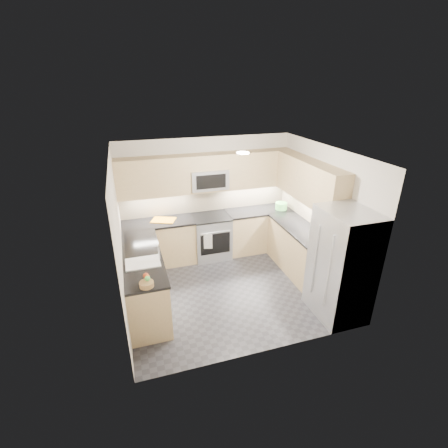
% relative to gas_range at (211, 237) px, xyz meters
% --- Properties ---
extents(floor, '(3.60, 3.20, 0.00)m').
position_rel_gas_range_xyz_m(floor, '(0.00, -1.28, -0.46)').
color(floor, '#25252A').
rests_on(floor, ground).
extents(ceiling, '(3.60, 3.20, 0.02)m').
position_rel_gas_range_xyz_m(ceiling, '(0.00, -1.28, 2.04)').
color(ceiling, beige).
rests_on(ceiling, wall_back).
extents(wall_back, '(3.60, 0.02, 2.50)m').
position_rel_gas_range_xyz_m(wall_back, '(0.00, 0.32, 0.79)').
color(wall_back, '#BFB5A6').
rests_on(wall_back, floor).
extents(wall_front, '(3.60, 0.02, 2.50)m').
position_rel_gas_range_xyz_m(wall_front, '(0.00, -2.88, 0.79)').
color(wall_front, '#BFB5A6').
rests_on(wall_front, floor).
extents(wall_left, '(0.02, 3.20, 2.50)m').
position_rel_gas_range_xyz_m(wall_left, '(-1.80, -1.28, 0.79)').
color(wall_left, '#BFB5A6').
rests_on(wall_left, floor).
extents(wall_right, '(0.02, 3.20, 2.50)m').
position_rel_gas_range_xyz_m(wall_right, '(1.80, -1.28, 0.79)').
color(wall_right, '#BFB5A6').
rests_on(wall_right, floor).
extents(base_cab_back_left, '(1.42, 0.60, 0.90)m').
position_rel_gas_range_xyz_m(base_cab_back_left, '(-1.09, 0.02, -0.01)').
color(base_cab_back_left, tan).
rests_on(base_cab_back_left, floor).
extents(base_cab_back_right, '(1.42, 0.60, 0.90)m').
position_rel_gas_range_xyz_m(base_cab_back_right, '(1.09, 0.02, -0.01)').
color(base_cab_back_right, tan).
rests_on(base_cab_back_right, floor).
extents(base_cab_right, '(0.60, 1.70, 0.90)m').
position_rel_gas_range_xyz_m(base_cab_right, '(1.50, -1.12, -0.01)').
color(base_cab_right, tan).
rests_on(base_cab_right, floor).
extents(base_cab_peninsula, '(0.60, 2.00, 0.90)m').
position_rel_gas_range_xyz_m(base_cab_peninsula, '(-1.50, -1.28, -0.01)').
color(base_cab_peninsula, tan).
rests_on(base_cab_peninsula, floor).
extents(countertop_back_left, '(1.42, 0.63, 0.04)m').
position_rel_gas_range_xyz_m(countertop_back_left, '(-1.09, 0.02, 0.47)').
color(countertop_back_left, black).
rests_on(countertop_back_left, base_cab_back_left).
extents(countertop_back_right, '(1.42, 0.63, 0.04)m').
position_rel_gas_range_xyz_m(countertop_back_right, '(1.09, 0.02, 0.47)').
color(countertop_back_right, black).
rests_on(countertop_back_right, base_cab_back_right).
extents(countertop_right, '(0.63, 1.70, 0.04)m').
position_rel_gas_range_xyz_m(countertop_right, '(1.50, -1.12, 0.47)').
color(countertop_right, black).
rests_on(countertop_right, base_cab_right).
extents(countertop_peninsula, '(0.63, 2.00, 0.04)m').
position_rel_gas_range_xyz_m(countertop_peninsula, '(-1.50, -1.28, 0.47)').
color(countertop_peninsula, black).
rests_on(countertop_peninsula, base_cab_peninsula).
extents(upper_cab_back, '(3.60, 0.35, 0.75)m').
position_rel_gas_range_xyz_m(upper_cab_back, '(0.00, 0.15, 1.37)').
color(upper_cab_back, tan).
rests_on(upper_cab_back, wall_back).
extents(upper_cab_right, '(0.35, 1.95, 0.75)m').
position_rel_gas_range_xyz_m(upper_cab_right, '(1.62, -1.00, 1.37)').
color(upper_cab_right, tan).
rests_on(upper_cab_right, wall_right).
extents(backsplash_back, '(3.60, 0.01, 0.51)m').
position_rel_gas_range_xyz_m(backsplash_back, '(0.00, 0.32, 0.74)').
color(backsplash_back, '#C0AB8B').
rests_on(backsplash_back, wall_back).
extents(backsplash_right, '(0.01, 2.30, 0.51)m').
position_rel_gas_range_xyz_m(backsplash_right, '(1.80, -0.82, 0.74)').
color(backsplash_right, '#C0AB8B').
rests_on(backsplash_right, wall_right).
extents(gas_range, '(0.76, 0.65, 0.91)m').
position_rel_gas_range_xyz_m(gas_range, '(0.00, 0.00, 0.00)').
color(gas_range, '#9DA0A5').
rests_on(gas_range, floor).
extents(range_cooktop, '(0.76, 0.65, 0.03)m').
position_rel_gas_range_xyz_m(range_cooktop, '(0.00, 0.00, 0.46)').
color(range_cooktop, black).
rests_on(range_cooktop, gas_range).
extents(oven_door_glass, '(0.62, 0.02, 0.45)m').
position_rel_gas_range_xyz_m(oven_door_glass, '(0.00, -0.33, -0.01)').
color(oven_door_glass, black).
rests_on(oven_door_glass, gas_range).
extents(oven_handle, '(0.60, 0.02, 0.02)m').
position_rel_gas_range_xyz_m(oven_handle, '(0.00, -0.35, 0.26)').
color(oven_handle, '#B2B5BA').
rests_on(oven_handle, gas_range).
extents(microwave, '(0.76, 0.40, 0.40)m').
position_rel_gas_range_xyz_m(microwave, '(0.00, 0.12, 1.24)').
color(microwave, '#96989D').
rests_on(microwave, upper_cab_back).
extents(microwave_door, '(0.60, 0.01, 0.28)m').
position_rel_gas_range_xyz_m(microwave_door, '(0.00, -0.08, 1.24)').
color(microwave_door, black).
rests_on(microwave_door, microwave).
extents(refrigerator, '(0.70, 0.90, 1.80)m').
position_rel_gas_range_xyz_m(refrigerator, '(1.45, -2.43, 0.45)').
color(refrigerator, '#ACAFB5').
rests_on(refrigerator, floor).
extents(fridge_handle_left, '(0.02, 0.02, 1.20)m').
position_rel_gas_range_xyz_m(fridge_handle_left, '(1.08, -2.61, 0.49)').
color(fridge_handle_left, '#B2B5BA').
rests_on(fridge_handle_left, refrigerator).
extents(fridge_handle_right, '(0.02, 0.02, 1.20)m').
position_rel_gas_range_xyz_m(fridge_handle_right, '(1.08, -2.25, 0.49)').
color(fridge_handle_right, '#B2B5BA').
rests_on(fridge_handle_right, refrigerator).
extents(sink_basin, '(0.52, 0.38, 0.16)m').
position_rel_gas_range_xyz_m(sink_basin, '(-1.50, -1.53, 0.42)').
color(sink_basin, white).
rests_on(sink_basin, base_cab_peninsula).
extents(faucet, '(0.03, 0.03, 0.28)m').
position_rel_gas_range_xyz_m(faucet, '(-1.24, -1.53, 0.62)').
color(faucet, silver).
rests_on(faucet, countertop_peninsula).
extents(utensil_bowl, '(0.34, 0.34, 0.15)m').
position_rel_gas_range_xyz_m(utensil_bowl, '(1.57, -0.08, 0.56)').
color(utensil_bowl, '#5CC654').
rests_on(utensil_bowl, countertop_back_right).
extents(cutting_board, '(0.55, 0.48, 0.01)m').
position_rel_gas_range_xyz_m(cutting_board, '(-0.97, 0.06, 0.49)').
color(cutting_board, orange).
rests_on(cutting_board, countertop_back_left).
extents(fruit_basket, '(0.23, 0.23, 0.07)m').
position_rel_gas_range_xyz_m(fruit_basket, '(-1.50, -2.17, 0.52)').
color(fruit_basket, '#A0794A').
rests_on(fruit_basket, countertop_peninsula).
extents(fruit_apple, '(0.08, 0.08, 0.08)m').
position_rel_gas_range_xyz_m(fruit_apple, '(-1.49, -2.07, 0.60)').
color(fruit_apple, '#BB3515').
rests_on(fruit_apple, fruit_basket).
extents(fruit_pear, '(0.07, 0.07, 0.07)m').
position_rel_gas_range_xyz_m(fruit_pear, '(-1.48, -2.15, 0.60)').
color(fruit_pear, '#55C755').
rests_on(fruit_pear, fruit_basket).
extents(dish_towel_check, '(0.17, 0.06, 0.32)m').
position_rel_gas_range_xyz_m(dish_towel_check, '(-0.16, -0.37, 0.10)').
color(dish_towel_check, silver).
rests_on(dish_towel_check, oven_handle).
extents(fruit_orange, '(0.06, 0.06, 0.06)m').
position_rel_gas_range_xyz_m(fruit_orange, '(-1.47, -2.10, 0.60)').
color(fruit_orange, orange).
rests_on(fruit_orange, fruit_basket).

